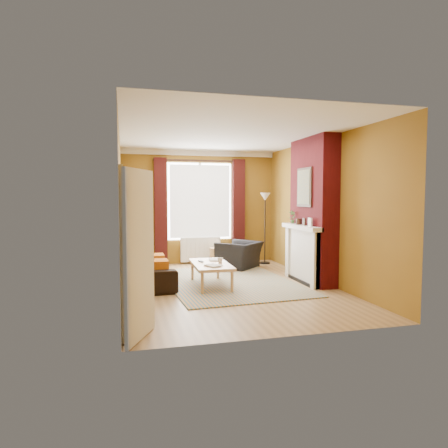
{
  "coord_description": "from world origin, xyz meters",
  "views": [
    {
      "loc": [
        -1.85,
        -7.09,
        1.68
      ],
      "look_at": [
        0.0,
        0.25,
        1.15
      ],
      "focal_mm": 32.0,
      "sensor_mm": 36.0,
      "label": 1
    }
  ],
  "objects_px": {
    "coffee_table": "(211,266)",
    "wicker_stool": "(216,256)",
    "sofa": "(148,269)",
    "floor_lamp": "(265,208)",
    "armchair": "(239,255)"
  },
  "relations": [
    {
      "from": "coffee_table",
      "to": "wicker_stool",
      "type": "distance_m",
      "value": 2.37
    },
    {
      "from": "armchair",
      "to": "wicker_stool",
      "type": "xyz_separation_m",
      "value": [
        -0.41,
        0.61,
        -0.1
      ]
    },
    {
      "from": "floor_lamp",
      "to": "coffee_table",
      "type": "bearing_deg",
      "value": -130.79
    },
    {
      "from": "coffee_table",
      "to": "sofa",
      "type": "bearing_deg",
      "value": 157.3
    },
    {
      "from": "wicker_stool",
      "to": "floor_lamp",
      "type": "bearing_deg",
      "value": -6.65
    },
    {
      "from": "coffee_table",
      "to": "wicker_stool",
      "type": "height_order",
      "value": "coffee_table"
    },
    {
      "from": "armchair",
      "to": "floor_lamp",
      "type": "relative_size",
      "value": 0.54
    },
    {
      "from": "coffee_table",
      "to": "floor_lamp",
      "type": "relative_size",
      "value": 0.75
    },
    {
      "from": "coffee_table",
      "to": "wicker_stool",
      "type": "xyz_separation_m",
      "value": [
        0.64,
        2.28,
        -0.18
      ]
    },
    {
      "from": "coffee_table",
      "to": "floor_lamp",
      "type": "bearing_deg",
      "value": 50.61
    },
    {
      "from": "armchair",
      "to": "floor_lamp",
      "type": "distance_m",
      "value": 1.42
    },
    {
      "from": "sofa",
      "to": "wicker_stool",
      "type": "relative_size",
      "value": 4.86
    },
    {
      "from": "sofa",
      "to": "floor_lamp",
      "type": "height_order",
      "value": "floor_lamp"
    },
    {
      "from": "floor_lamp",
      "to": "wicker_stool",
      "type": "bearing_deg",
      "value": 173.35
    },
    {
      "from": "armchair",
      "to": "floor_lamp",
      "type": "bearing_deg",
      "value": 165.73
    }
  ]
}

